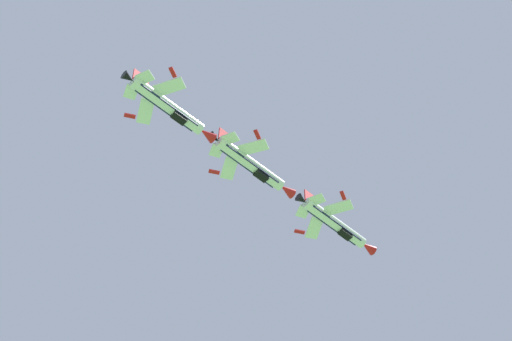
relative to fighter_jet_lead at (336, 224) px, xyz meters
The scene contains 3 objects.
fighter_jet_lead is the anchor object (origin of this frame).
fighter_jet_left_wing 17.33m from the fighter_jet_lead, 113.66° to the right, with size 10.45×15.07×4.37m.
fighter_jet_right_wing 32.95m from the fighter_jet_lead, 113.47° to the right, with size 10.45×15.07×4.34m.
Camera 1 is at (4.11, 0.10, 1.90)m, focal length 75.15 mm.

